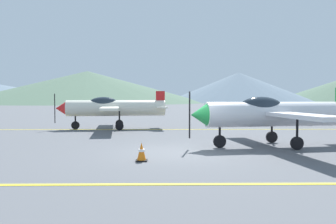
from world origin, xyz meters
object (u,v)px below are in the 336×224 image
at_px(car_sedan, 300,112).
at_px(traffic_cone_front, 142,152).
at_px(airplane_near, 274,113).
at_px(airplane_mid, 112,107).

height_order(car_sedan, traffic_cone_front, car_sedan).
distance_m(airplane_near, traffic_cone_front, 6.09).
height_order(airplane_near, car_sedan, airplane_near).
relative_size(airplane_near, airplane_mid, 1.00).
xyz_separation_m(airplane_mid, traffic_cone_front, (2.58, -10.66, -1.07)).
bearing_deg(airplane_near, airplane_mid, 135.43).
height_order(airplane_mid, car_sedan, airplane_mid).
relative_size(airplane_mid, traffic_cone_front, 13.67).
xyz_separation_m(car_sedan, traffic_cone_front, (-11.49, -15.58, -0.56)).
height_order(airplane_near, traffic_cone_front, airplane_near).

